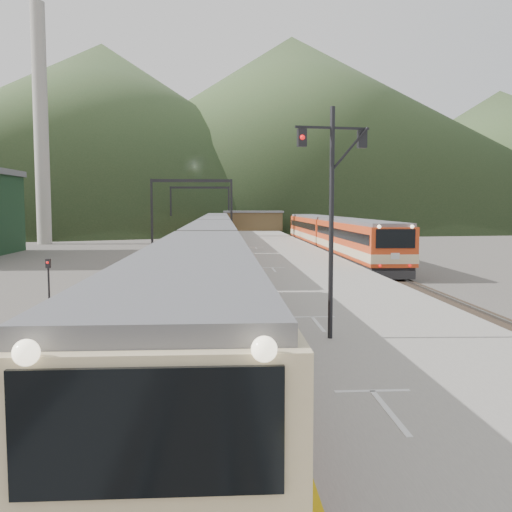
{
  "coord_description": "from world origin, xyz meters",
  "views": [
    {
      "loc": [
        0.68,
        -12.26,
        4.87
      ],
      "look_at": [
        2.62,
        20.25,
        2.0
      ],
      "focal_mm": 40.0,
      "sensor_mm": 36.0,
      "label": 1
    }
  ],
  "objects": [
    {
      "name": "second_train",
      "position": [
        11.5,
        43.46,
        2.09
      ],
      "size": [
        3.05,
        41.53,
        3.72
      ],
      "color": "red",
      "rests_on": "track_second"
    },
    {
      "name": "platform",
      "position": [
        5.6,
        38.0,
        0.5
      ],
      "size": [
        8.0,
        100.0,
        1.0
      ],
      "primitive_type": "cube",
      "color": "gray",
      "rests_on": "ground"
    },
    {
      "name": "gantry_far",
      "position": [
        -2.85,
        80.0,
        5.59
      ],
      "size": [
        9.55,
        0.25,
        8.0
      ],
      "color": "black",
      "rests_on": "ground"
    },
    {
      "name": "main_train",
      "position": [
        0.0,
        34.03,
        2.07
      ],
      "size": [
        3.01,
        82.5,
        3.68
      ],
      "color": "beige",
      "rests_on": "track_main"
    },
    {
      "name": "track_main",
      "position": [
        0.0,
        40.0,
        0.07
      ],
      "size": [
        2.6,
        200.0,
        0.23
      ],
      "color": "black",
      "rests_on": "ground"
    },
    {
      "name": "track_second",
      "position": [
        11.5,
        40.0,
        0.07
      ],
      "size": [
        2.6,
        200.0,
        0.23
      ],
      "color": "black",
      "rests_on": "ground"
    },
    {
      "name": "short_signal_c",
      "position": [
        -7.87,
        16.13,
        1.46
      ],
      "size": [
        0.24,
        0.19,
        2.27
      ],
      "color": "black",
      "rests_on": "ground"
    },
    {
      "name": "station_shed",
      "position": [
        5.6,
        78.0,
        2.57
      ],
      "size": [
        9.4,
        4.4,
        3.1
      ],
      "color": "#503E24",
      "rests_on": "platform"
    },
    {
      "name": "short_signal_a",
      "position": [
        -3.2,
        8.95,
        1.46
      ],
      "size": [
        0.26,
        0.22,
        2.27
      ],
      "color": "black",
      "rests_on": "ground"
    },
    {
      "name": "hill_c",
      "position": [
        110.0,
        210.0,
        25.0
      ],
      "size": [
        160.0,
        160.0,
        50.0
      ],
      "primitive_type": "cone",
      "color": "#324926",
      "rests_on": "ground"
    },
    {
      "name": "worker",
      "position": [
        -4.11,
        2.74,
        0.79
      ],
      "size": [
        0.59,
        0.4,
        1.59
      ],
      "primitive_type": "imported",
      "rotation": [
        0.0,
        0.0,
        3.1
      ],
      "color": "#222131",
      "rests_on": "ground"
    },
    {
      "name": "track_far",
      "position": [
        -5.0,
        40.0,
        0.07
      ],
      "size": [
        2.6,
        200.0,
        0.23
      ],
      "color": "black",
      "rests_on": "ground"
    },
    {
      "name": "ground",
      "position": [
        0.0,
        0.0,
        0.0
      ],
      "size": [
        400.0,
        400.0,
        0.0
      ],
      "primitive_type": "plane",
      "color": "#47423D",
      "rests_on": "ground"
    },
    {
      "name": "hill_a",
      "position": [
        -40.0,
        190.0,
        30.0
      ],
      "size": [
        180.0,
        180.0,
        60.0
      ],
      "primitive_type": "cone",
      "color": "#324926",
      "rests_on": "ground"
    },
    {
      "name": "hill_b",
      "position": [
        30.0,
        230.0,
        37.5
      ],
      "size": [
        220.0,
        220.0,
        75.0
      ],
      "primitive_type": "cone",
      "color": "#324926",
      "rests_on": "ground"
    },
    {
      "name": "short_signal_b",
      "position": [
        -2.39,
        35.56,
        1.46
      ],
      "size": [
        0.27,
        0.23,
        2.27
      ],
      "color": "black",
      "rests_on": "ground"
    },
    {
      "name": "gantry_near",
      "position": [
        -2.85,
        55.0,
        5.59
      ],
      "size": [
        9.55,
        0.25,
        8.0
      ],
      "color": "black",
      "rests_on": "ground"
    },
    {
      "name": "signal_mast",
      "position": [
        3.82,
        4.01,
        5.08
      ],
      "size": [
        2.19,
        0.47,
        6.68
      ],
      "color": "black",
      "rests_on": "platform"
    },
    {
      "name": "smokestack",
      "position": [
        -22.0,
        62.0,
        15.0
      ],
      "size": [
        1.8,
        1.8,
        30.0
      ],
      "primitive_type": "cylinder",
      "color": "#9E998E",
      "rests_on": "ground"
    }
  ]
}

